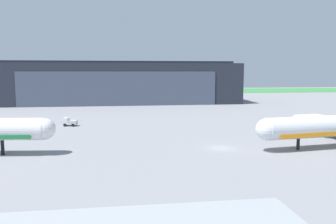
# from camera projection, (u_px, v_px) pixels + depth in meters

# --- Properties ---
(ground_plane) EXTENTS (440.00, 440.00, 0.00)m
(ground_plane) POSITION_uv_depth(u_px,v_px,m) (222.00, 148.00, 60.52)
(ground_plane) COLOR gray
(grass_field_strip) EXTENTS (440.00, 56.00, 0.08)m
(grass_field_strip) POSITION_uv_depth(u_px,v_px,m) (146.00, 91.00, 236.07)
(grass_field_strip) COLOR #3A8441
(grass_field_strip) RESTS_ON ground_plane
(maintenance_hangar) EXTENTS (102.89, 35.69, 18.31)m
(maintenance_hangar) POSITION_uv_depth(u_px,v_px,m) (119.00, 83.00, 151.47)
(maintenance_hangar) COLOR #232833
(maintenance_hangar) RESTS_ON ground_plane
(stair_truck) EXTENTS (3.67, 2.60, 2.12)m
(stair_truck) POSITION_uv_depth(u_px,v_px,m) (69.00, 122.00, 85.24)
(stair_truck) COLOR silver
(stair_truck) RESTS_ON ground_plane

